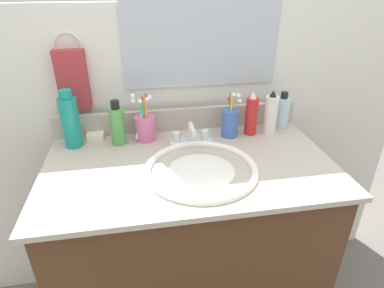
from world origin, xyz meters
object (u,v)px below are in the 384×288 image
object	(u,v)px
bottle_spray_red	(251,115)
bottle_gel_clear	(282,112)
hand_towel	(73,80)
cup_pink	(145,126)
bottle_mouthwash_teal	(70,121)
soap_bar	(95,136)
bottle_lotion_white	(271,114)
bottle_toner_green	(117,125)
cup_blue_plastic	(230,122)
faucet	(191,137)

from	to	relation	value
bottle_spray_red	bottle_gel_clear	size ratio (longest dim) A/B	1.20
hand_towel	cup_pink	world-z (taller)	hand_towel
bottle_mouthwash_teal	soap_bar	world-z (taller)	bottle_mouthwash_teal
bottle_lotion_white	bottle_toner_green	xyz separation A→B (m)	(-0.59, 0.01, -0.00)
bottle_mouthwash_teal	cup_pink	bearing A→B (deg)	1.37
hand_towel	cup_blue_plastic	world-z (taller)	hand_towel
bottle_lotion_white	bottle_spray_red	size ratio (longest dim) A/B	0.99
bottle_spray_red	bottle_mouthwash_teal	bearing A→B (deg)	178.85
faucet	bottle_lotion_white	bearing A→B (deg)	6.66
bottle_lotion_white	bottle_toner_green	bearing A→B (deg)	179.23
bottle_toner_green	cup_pink	distance (m)	0.10
faucet	bottle_mouthwash_teal	distance (m)	0.44
bottle_mouthwash_teal	bottle_spray_red	bearing A→B (deg)	-1.15
hand_towel	bottle_mouthwash_teal	bearing A→B (deg)	-98.48
bottle_lotion_white	soap_bar	bearing A→B (deg)	175.07
bottle_spray_red	cup_blue_plastic	xyz separation A→B (m)	(-0.09, -0.01, -0.02)
bottle_spray_red	soap_bar	world-z (taller)	bottle_spray_red
bottle_spray_red	cup_blue_plastic	world-z (taller)	cup_blue_plastic
faucet	bottle_spray_red	world-z (taller)	bottle_spray_red
bottle_lotion_white	bottle_gel_clear	size ratio (longest dim) A/B	1.19
cup_blue_plastic	faucet	bearing A→B (deg)	-166.90
bottle_spray_red	cup_pink	distance (m)	0.41
bottle_spray_red	soap_bar	distance (m)	0.61
hand_towel	bottle_spray_red	world-z (taller)	hand_towel
cup_blue_plastic	bottle_mouthwash_teal	bearing A→B (deg)	178.10
bottle_gel_clear	bottle_lotion_white	bearing A→B (deg)	-144.84
bottle_spray_red	cup_pink	bearing A→B (deg)	177.25
cup_pink	cup_blue_plastic	distance (m)	0.33
hand_towel	faucet	distance (m)	0.48
hand_towel	cup_pink	xyz separation A→B (m)	(0.25, -0.09, -0.17)
bottle_mouthwash_teal	bottle_gel_clear	xyz separation A→B (m)	(0.82, 0.03, -0.03)
cup_pink	faucet	bearing A→B (deg)	-20.74
bottle_mouthwash_teal	cup_pink	xyz separation A→B (m)	(0.26, 0.01, -0.05)
bottle_spray_red	bottle_toner_green	world-z (taller)	bottle_spray_red
hand_towel	bottle_toner_green	distance (m)	0.23
faucet	bottle_toner_green	size ratio (longest dim) A/B	0.94
faucet	cup_pink	world-z (taller)	cup_pink
bottle_gel_clear	cup_pink	size ratio (longest dim) A/B	0.79
bottle_spray_red	cup_pink	world-z (taller)	cup_pink
bottle_lotion_white	bottle_gel_clear	bearing A→B (deg)	35.16
hand_towel	bottle_spray_red	xyz separation A→B (m)	(0.66, -0.11, -0.14)
cup_blue_plastic	soap_bar	xyz separation A→B (m)	(-0.52, 0.06, -0.05)
bottle_lotion_white	cup_pink	size ratio (longest dim) A/B	0.94
bottle_lotion_white	hand_towel	bearing A→B (deg)	171.10
bottle_toner_green	soap_bar	distance (m)	0.12
cup_blue_plastic	bottle_toner_green	bearing A→B (deg)	178.86
bottle_toner_green	soap_bar	size ratio (longest dim) A/B	2.66
cup_pink	soap_bar	xyz separation A→B (m)	(-0.19, 0.03, -0.04)
bottle_gel_clear	cup_blue_plastic	size ratio (longest dim) A/B	0.78
faucet	bottle_mouthwash_teal	world-z (taller)	bottle_mouthwash_teal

